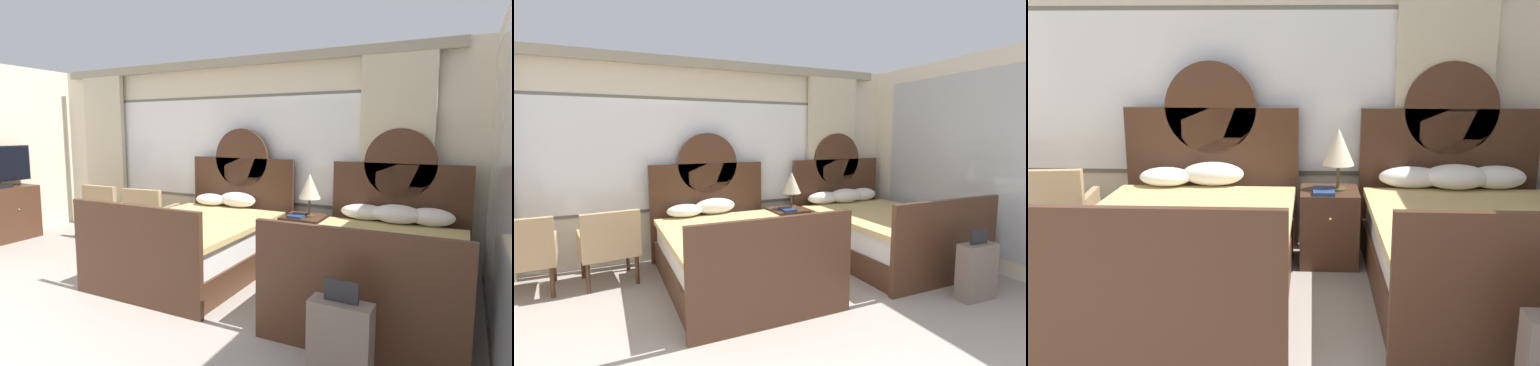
{
  "view_description": "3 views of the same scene",
  "coord_description": "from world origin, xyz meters",
  "views": [
    {
      "loc": [
        3.09,
        -1.02,
        1.68
      ],
      "look_at": [
        1.12,
        2.84,
        1.12
      ],
      "focal_mm": 28.65,
      "sensor_mm": 36.0,
      "label": 1
    },
    {
      "loc": [
        -1.01,
        -0.96,
        1.67
      ],
      "look_at": [
        0.84,
        3.05,
        1.11
      ],
      "focal_mm": 25.99,
      "sensor_mm": 36.0,
      "label": 2
    },
    {
      "loc": [
        1.22,
        -1.01,
        1.79
      ],
      "look_at": [
        1.04,
        2.6,
        0.94
      ],
      "focal_mm": 39.53,
      "sensor_mm": 36.0,
      "label": 3
    }
  ],
  "objects": [
    {
      "name": "wall_back_window",
      "position": [
        0.0,
        4.1,
        1.4
      ],
      "size": [
        6.68,
        0.22,
        2.7
      ],
      "color": "beige",
      "rests_on": "ground_plane"
    },
    {
      "name": "book_on_nightstand",
      "position": [
        1.32,
        3.52,
        0.66
      ],
      "size": [
        0.18,
        0.26,
        0.03
      ],
      "color": "navy",
      "rests_on": "nightstand_between_beds"
    },
    {
      "name": "armchair_by_window_left",
      "position": [
        -0.96,
        3.48,
        0.47
      ],
      "size": [
        0.68,
        0.68,
        0.86
      ],
      "color": "tan",
      "rests_on": "ground_plane"
    },
    {
      "name": "bed_near_window",
      "position": [
        0.32,
        2.93,
        0.37
      ],
      "size": [
        1.56,
        2.18,
        1.71
      ],
      "color": "#472B1C",
      "rests_on": "ground_plane"
    },
    {
      "name": "bed_near_mirror",
      "position": [
        2.43,
        2.94,
        0.37
      ],
      "size": [
        1.56,
        2.18,
        1.71
      ],
      "color": "#472B1C",
      "rests_on": "ground_plane"
    },
    {
      "name": "table_lamp_on_nightstand",
      "position": [
        1.44,
        3.62,
        1.01
      ],
      "size": [
        0.27,
        0.27,
        0.53
      ],
      "color": "brown",
      "rests_on": "nightstand_between_beds"
    },
    {
      "name": "nightstand_between_beds",
      "position": [
        1.37,
        3.62,
        0.32
      ],
      "size": [
        0.49,
        0.51,
        0.64
      ],
      "color": "#472B1C",
      "rests_on": "ground_plane"
    }
  ]
}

